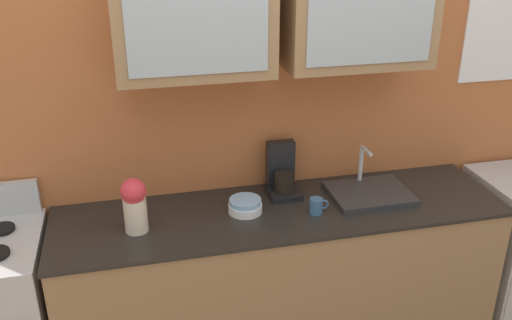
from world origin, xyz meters
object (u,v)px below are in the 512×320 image
(vase, at_px, (135,204))
(coffee_maker, at_px, (282,175))
(bowl_stack, at_px, (245,206))
(cup_near_sink, at_px, (317,206))
(sink_faucet, at_px, (369,192))

(vase, distance_m, coffee_maker, 0.84)
(bowl_stack, height_order, cup_near_sink, cup_near_sink)
(vase, bearing_deg, cup_near_sink, -2.51)
(bowl_stack, relative_size, coffee_maker, 0.61)
(bowl_stack, height_order, coffee_maker, coffee_maker)
(vase, distance_m, cup_near_sink, 0.92)
(sink_faucet, height_order, bowl_stack, sink_faucet)
(cup_near_sink, bearing_deg, vase, 177.49)
(vase, relative_size, coffee_maker, 0.97)
(cup_near_sink, bearing_deg, sink_faucet, 19.20)
(sink_faucet, xyz_separation_m, vase, (-1.26, -0.08, 0.13))
(sink_faucet, xyz_separation_m, cup_near_sink, (-0.35, -0.12, 0.02))
(bowl_stack, relative_size, cup_near_sink, 1.73)
(vase, xyz_separation_m, cup_near_sink, (0.92, -0.04, -0.10))
(sink_faucet, height_order, cup_near_sink, sink_faucet)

